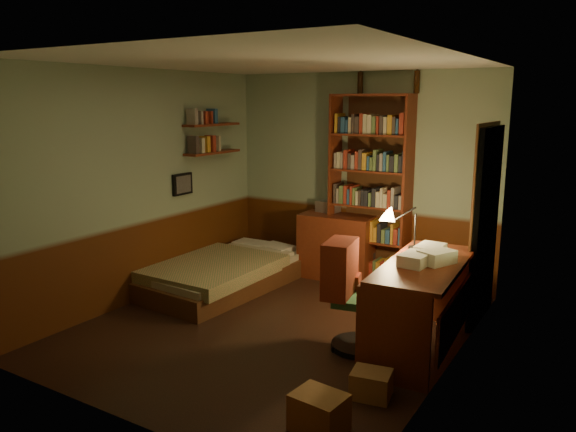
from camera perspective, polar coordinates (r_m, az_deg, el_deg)
The scene contains 24 objects.
floor at distance 5.82m, azimuth -1.31°, elevation -11.20°, with size 3.50×4.00×0.02m, color black.
ceiling at distance 5.37m, azimuth -1.44°, elevation 15.50°, with size 3.50×4.00×0.02m, color silver.
wall_back at distance 7.20m, azimuth 7.33°, elevation 3.99°, with size 3.50×0.02×2.60m, color gray.
wall_left at distance 6.55m, azimuth -14.46°, elevation 2.96°, with size 0.02×4.00×2.60m, color gray.
wall_right at distance 4.75m, azimuth 16.82°, elevation -0.40°, with size 0.02×4.00×2.60m, color gray.
wall_front at distance 3.94m, azimuth -17.37°, elevation -2.84°, with size 3.50×0.02×2.60m, color gray.
doorway at distance 6.06m, azimuth 19.44°, elevation -0.92°, with size 0.06×0.90×2.00m, color black.
door_trim at distance 6.06m, azimuth 19.11°, elevation -0.89°, with size 0.02×0.98×2.08m, color #482814.
bed at distance 6.91m, azimuth -6.48°, elevation -4.73°, with size 1.11×2.08×0.62m, color olive.
dresser at distance 7.23m, azimuth 4.97°, elevation -3.10°, with size 0.93×0.46×0.82m, color #5D2212.
mini_stereo at distance 7.32m, azimuth 4.08°, elevation 0.98°, with size 0.27×0.21×0.14m, color #B2B2B7.
bookshelf at distance 6.99m, azimuth 8.31°, elevation 2.61°, with size 1.00×0.31×2.33m, color #5D2212.
bottle_left at distance 7.09m, azimuth 7.36°, elevation 13.26°, with size 0.07×0.07×0.26m, color black.
bottle_right at distance 6.83m, azimuth 12.96°, elevation 13.12°, with size 0.07×0.07×0.26m, color black.
desk at distance 5.30m, azimuth 13.54°, elevation -8.95°, with size 0.64×1.55×0.83m, color #5D2212.
paper_stack at distance 5.16m, azimuth 14.88°, elevation -4.03°, with size 0.22×0.30×0.12m, color silver.
desk_lamp at distance 5.56m, azimuth 12.82°, elevation -0.54°, with size 0.16×0.16×0.54m, color black.
office_chair at distance 5.19m, azimuth 7.38°, elevation -8.38°, with size 0.48×0.42×0.96m, color #2D5B34.
red_jacket at distance 5.14m, azimuth 5.47°, elevation 0.06°, with size 0.24×0.44×0.52m, color maroon.
wall_shelf_lower at distance 7.24m, azimuth -7.65°, elevation 6.42°, with size 0.20×0.90×0.03m, color #5D2212.
wall_shelf_upper at distance 7.22m, azimuth -7.73°, elevation 9.18°, with size 0.20×0.90×0.03m, color #5D2212.
framed_picture at distance 6.96m, azimuth -10.68°, elevation 3.20°, with size 0.04×0.32×0.26m, color black.
cardboard_box_a at distance 4.12m, azimuth 3.18°, elevation -19.30°, with size 0.36×0.29×0.27m, color olive.
cardboard_box_b at distance 4.56m, azimuth 8.45°, elevation -16.55°, with size 0.30×0.24×0.21m, color olive.
Camera 1 is at (2.90, -4.51, 2.25)m, focal length 35.00 mm.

